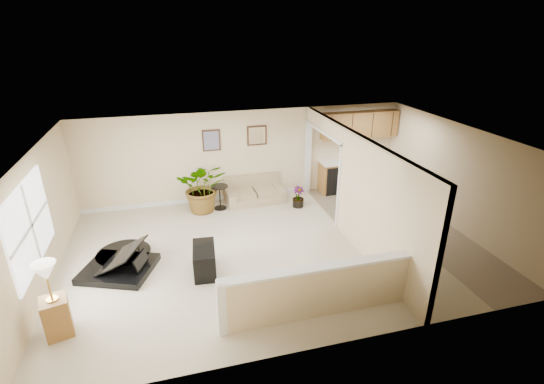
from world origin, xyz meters
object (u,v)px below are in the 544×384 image
object	(u,v)px
piano	(114,246)
piano_bench	(204,260)
palm_plant	(203,187)
lamp_stand	(54,305)
loveseat	(254,189)
accent_table	(220,194)
small_plant	(298,198)

from	to	relation	value
piano	piano_bench	xyz separation A→B (m)	(1.72, -0.59, -0.24)
palm_plant	lamp_stand	world-z (taller)	palm_plant
piano	loveseat	distance (m)	4.30
piano_bench	loveseat	bearing A→B (deg)	61.68
piano	lamp_stand	size ratio (longest dim) A/B	1.40
accent_table	small_plant	bearing A→B (deg)	-11.51
accent_table	lamp_stand	xyz separation A→B (m)	(-3.16, -4.02, 0.14)
lamp_stand	accent_table	bearing A→B (deg)	51.84
piano_bench	small_plant	world-z (taller)	small_plant
piano_bench	lamp_stand	bearing A→B (deg)	-155.15
small_plant	lamp_stand	distance (m)	6.36
piano	accent_table	distance (m)	3.35
accent_table	piano_bench	bearing A→B (deg)	-103.99
small_plant	lamp_stand	xyz separation A→B (m)	(-5.23, -3.60, 0.32)
piano	accent_table	world-z (taller)	piano
piano_bench	palm_plant	world-z (taller)	palm_plant
loveseat	small_plant	xyz separation A→B (m)	(1.08, -0.71, -0.10)
lamp_stand	loveseat	bearing A→B (deg)	46.06
accent_table	piano	bearing A→B (deg)	-136.61
piano	loveseat	xyz separation A→B (m)	(3.43, 2.59, -0.18)
palm_plant	lamp_stand	xyz separation A→B (m)	(-2.73, -3.99, -0.12)
palm_plant	loveseat	bearing A→B (deg)	12.54
palm_plant	lamp_stand	size ratio (longest dim) A/B	1.06
piano	palm_plant	distance (m)	3.04
loveseat	small_plant	world-z (taller)	loveseat
piano_bench	lamp_stand	distance (m)	2.70
piano_bench	lamp_stand	size ratio (longest dim) A/B	0.63
accent_table	palm_plant	distance (m)	0.50
piano	small_plant	world-z (taller)	piano
loveseat	small_plant	bearing A→B (deg)	-36.12
piano_bench	accent_table	world-z (taller)	accent_table
piano	lamp_stand	world-z (taller)	lamp_stand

